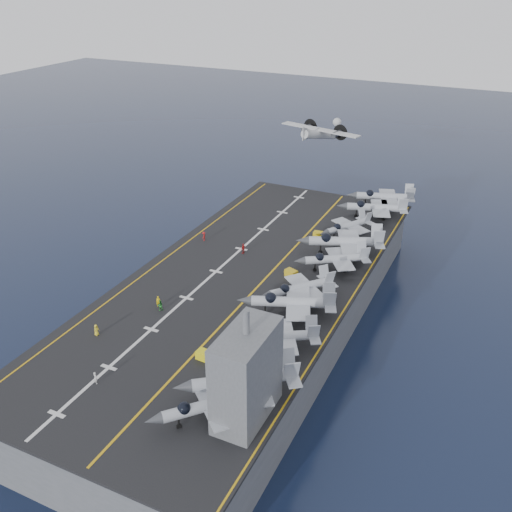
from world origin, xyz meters
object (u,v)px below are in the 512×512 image
at_px(island_superstructure, 246,365).
at_px(tow_cart_a, 204,355).
at_px(transport_plane, 320,135).
at_px(fighter_jet_0, 209,404).

height_order(island_superstructure, tow_cart_a, island_superstructure).
height_order(island_superstructure, transport_plane, island_superstructure).
distance_m(fighter_jet_0, tow_cart_a, 11.98).
relative_size(island_superstructure, fighter_jet_0, 0.92).
relative_size(fighter_jet_0, transport_plane, 0.69).
bearing_deg(fighter_jet_0, island_superstructure, 35.82).
xyz_separation_m(island_superstructure, fighter_jet_0, (-3.71, -2.68, -5.13)).
xyz_separation_m(island_superstructure, transport_plane, (-20.24, 80.39, 5.01)).
bearing_deg(transport_plane, island_superstructure, -75.86).
bearing_deg(island_superstructure, fighter_jet_0, -144.18).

